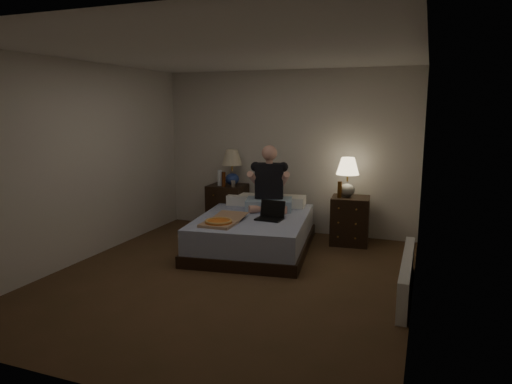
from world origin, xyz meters
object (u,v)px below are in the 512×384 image
at_px(laptop, 269,211).
at_px(beer_bottle_right, 340,189).
at_px(water_bottle, 220,178).
at_px(person, 269,178).
at_px(nightstand_left, 228,207).
at_px(nightstand_right, 350,220).
at_px(lamp_right, 347,177).
at_px(pizza_box, 219,222).
at_px(beer_bottle_left, 224,179).
at_px(lamp_left, 232,167).
at_px(bed, 254,233).
at_px(soda_can, 233,184).
at_px(radiator, 406,275).

bearing_deg(laptop, beer_bottle_right, 49.56).
distance_m(water_bottle, person, 0.99).
distance_m(nightstand_left, laptop, 1.47).
xyz_separation_m(nightstand_right, laptop, (-0.92, -0.89, 0.25)).
bearing_deg(lamp_right, pizza_box, -134.21).
bearing_deg(nightstand_right, beer_bottle_left, 176.62).
distance_m(lamp_left, lamp_right, 1.83).
bearing_deg(bed, lamp_right, 26.39).
xyz_separation_m(soda_can, radiator, (2.66, -1.59, -0.58)).
bearing_deg(nightstand_right, laptop, -140.94).
height_order(soda_can, pizza_box, soda_can).
distance_m(bed, laptop, 0.47).
bearing_deg(nightstand_right, person, -169.36).
bearing_deg(person, water_bottle, 146.01).
bearing_deg(person, laptop, -85.38).
bearing_deg(radiator, lamp_right, 119.36).
xyz_separation_m(lamp_left, beer_bottle_right, (1.74, -0.22, -0.21)).
xyz_separation_m(nightstand_left, beer_bottle_left, (0.01, -0.17, 0.48)).
height_order(lamp_left, soda_can, lamp_left).
bearing_deg(pizza_box, soda_can, 104.70).
distance_m(nightstand_right, lamp_right, 0.62).
relative_size(nightstand_left, lamp_left, 1.30).
bearing_deg(pizza_box, lamp_left, 106.04).
bearing_deg(beer_bottle_left, soda_can, 13.76).
height_order(person, pizza_box, person).
xyz_separation_m(bed, water_bottle, (-0.86, 0.76, 0.61)).
relative_size(bed, nightstand_right, 2.79).
distance_m(lamp_left, soda_can, 0.29).
xyz_separation_m(beer_bottle_right, laptop, (-0.77, -0.80, -0.20)).
bearing_deg(lamp_right, person, -162.71).
distance_m(nightstand_right, lamp_left, 2.01).
distance_m(pizza_box, radiator, 2.31).
xyz_separation_m(soda_can, laptop, (0.89, -0.86, -0.18)).
distance_m(lamp_left, water_bottle, 0.25).
distance_m(bed, pizza_box, 0.73).
height_order(lamp_right, radiator, lamp_right).
relative_size(nightstand_left, pizza_box, 0.95).
bearing_deg(nightstand_left, person, -27.86).
bearing_deg(bed, nightstand_left, 124.52).
distance_m(water_bottle, beer_bottle_right, 1.91).
relative_size(water_bottle, radiator, 0.16).
height_order(lamp_right, soda_can, lamp_right).
relative_size(nightstand_left, person, 0.78).
xyz_separation_m(water_bottle, beer_bottle_right, (1.90, -0.10, -0.05)).
bearing_deg(person, lamp_right, 2.36).
bearing_deg(beer_bottle_right, lamp_right, 50.48).
relative_size(lamp_left, beer_bottle_right, 2.43).
relative_size(lamp_left, pizza_box, 0.74).
height_order(beer_bottle_left, laptop, beer_bottle_left).
relative_size(bed, nightstand_left, 2.62).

